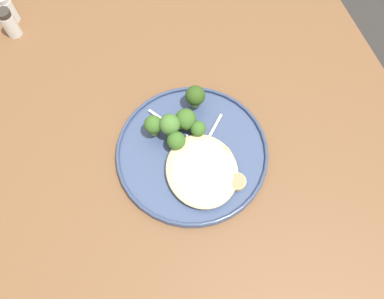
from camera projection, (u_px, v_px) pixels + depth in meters
name	position (u px, v px, depth m)	size (l,w,h in m)	color
ground	(181.00, 242.00, 1.38)	(6.00, 6.00, 0.00)	#2D2B28
wooden_dining_table	(173.00, 180.00, 0.78)	(1.40, 1.00, 0.74)	brown
dinner_plate	(192.00, 152.00, 0.71)	(0.29, 0.29, 0.02)	#38476B
noodle_bed	(202.00, 170.00, 0.68)	(0.15, 0.13, 0.03)	beige
seared_scallop_tilted_round	(178.00, 171.00, 0.68)	(0.03, 0.03, 0.02)	#DBB77A
seared_scallop_rear_pale	(198.00, 170.00, 0.69)	(0.03, 0.03, 0.01)	#E5C689
seared_scallop_right_edge	(222.00, 154.00, 0.70)	(0.03, 0.03, 0.02)	beige
seared_scallop_on_noodles	(237.00, 182.00, 0.67)	(0.03, 0.03, 0.02)	#E5C689
broccoli_floret_split_head	(176.00, 141.00, 0.69)	(0.04, 0.04, 0.05)	#7A994C
broccoli_floret_right_tilted	(195.00, 96.00, 0.72)	(0.04, 0.04, 0.06)	#89A356
broccoli_floret_tall_stalk	(198.00, 129.00, 0.70)	(0.03, 0.03, 0.04)	#89A356
broccoli_floret_small_sprig	(153.00, 125.00, 0.70)	(0.04, 0.04, 0.05)	#7A994C
broccoli_floret_rear_charred	(186.00, 119.00, 0.70)	(0.04, 0.04, 0.05)	#7A994C
broccoli_floret_front_edge	(170.00, 125.00, 0.69)	(0.04, 0.04, 0.06)	#7A994C
onion_sliver_short_strip	(159.00, 115.00, 0.74)	(0.04, 0.01, 0.00)	silver
onion_sliver_pale_crescent	(187.00, 144.00, 0.71)	(0.04, 0.01, 0.00)	silver
onion_sliver_curled_piece	(215.00, 126.00, 0.73)	(0.06, 0.01, 0.00)	silver
onion_sliver_long_sliver	(185.00, 127.00, 0.73)	(0.04, 0.01, 0.00)	silver
salt_shaker	(7.00, 9.00, 0.83)	(0.03, 0.03, 0.07)	white
pepper_shaker	(9.00, 23.00, 0.82)	(0.03, 0.03, 0.07)	white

